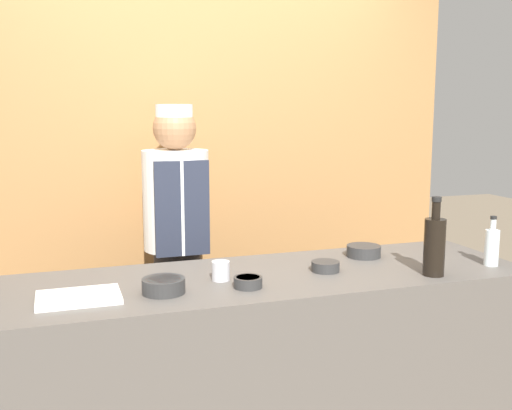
% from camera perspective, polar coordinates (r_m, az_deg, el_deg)
% --- Properties ---
extents(cabinet_wall, '(3.17, 0.18, 2.40)m').
position_cam_1_polar(cabinet_wall, '(3.66, -5.39, 2.89)').
color(cabinet_wall, olive).
rests_on(cabinet_wall, ground_plane).
extents(counter, '(2.29, 0.70, 0.90)m').
position_cam_1_polar(counter, '(2.72, 0.97, -15.78)').
color(counter, '#514C47').
rests_on(counter, ground_plane).
extents(sauce_bowl_brown, '(0.12, 0.12, 0.04)m').
position_cam_1_polar(sauce_bowl_brown, '(2.63, 6.63, -5.77)').
color(sauce_bowl_brown, '#2D2D2D').
rests_on(sauce_bowl_brown, counter).
extents(sauce_bowl_yellow, '(0.16, 0.16, 0.05)m').
position_cam_1_polar(sauce_bowl_yellow, '(2.91, 10.22, -4.28)').
color(sauce_bowl_yellow, '#2D2D2D').
rests_on(sauce_bowl_yellow, counter).
extents(sauce_bowl_white, '(0.11, 0.11, 0.04)m').
position_cam_1_polar(sauce_bowl_white, '(2.38, -0.77, -7.30)').
color(sauce_bowl_white, '#2D2D2D').
rests_on(sauce_bowl_white, counter).
extents(sauce_bowl_red, '(0.17, 0.17, 0.06)m').
position_cam_1_polar(sauce_bowl_red, '(2.33, -8.80, -7.52)').
color(sauce_bowl_red, '#2D2D2D').
rests_on(sauce_bowl_red, counter).
extents(cutting_board, '(0.30, 0.21, 0.02)m').
position_cam_1_polar(cutting_board, '(2.33, -16.53, -8.43)').
color(cutting_board, white).
rests_on(cutting_board, counter).
extents(bottle_soy, '(0.09, 0.09, 0.34)m').
position_cam_1_polar(bottle_soy, '(2.63, 16.63, -3.66)').
color(bottle_soy, black).
rests_on(bottle_soy, counter).
extents(bottle_clear, '(0.06, 0.06, 0.23)m').
position_cam_1_polar(bottle_clear, '(2.89, 21.54, -3.67)').
color(bottle_clear, silver).
rests_on(bottle_clear, counter).
extents(cup_steel, '(0.07, 0.07, 0.08)m').
position_cam_1_polar(cup_steel, '(2.48, -3.38, -6.27)').
color(cup_steel, '#B7B7BC').
rests_on(cup_steel, counter).
extents(chef_center, '(0.35, 0.35, 1.62)m').
position_cam_1_polar(chef_center, '(3.24, -7.53, -3.62)').
color(chef_center, '#28282D').
rests_on(chef_center, ground_plane).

